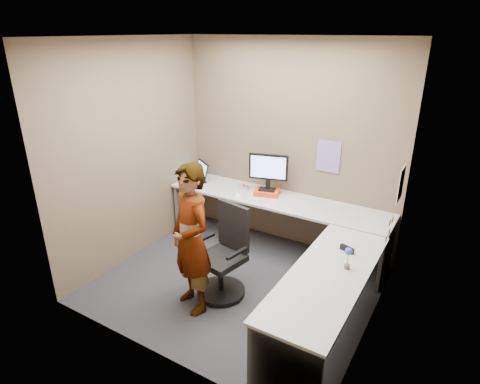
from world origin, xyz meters
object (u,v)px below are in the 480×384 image
Objects in this scene: desk at (287,235)px; person at (191,240)px; monitor at (268,169)px; office_chair at (224,259)px.

desk is 1.16m from person.
monitor is 0.49× the size of office_chair.
desk is 1.02m from monitor.
office_chair is (0.12, -1.24, -0.66)m from monitor.
monitor is 0.31× the size of person.
desk is at bearing 81.47° from person.
monitor is at bearing 106.56° from office_chair.
desk is 5.94× the size of monitor.
person is at bearing -99.99° from office_chair.
office_chair reaches higher than desk.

